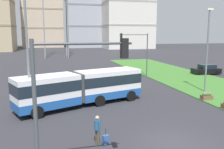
{
  "coord_description": "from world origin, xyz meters",
  "views": [
    {
      "loc": [
        -6.91,
        -12.43,
        6.43
      ],
      "look_at": [
        -0.6,
        12.06,
        2.2
      ],
      "focal_mm": 39.41,
      "sensor_mm": 36.0,
      "label": 1
    }
  ],
  "objects": [
    {
      "name": "articulated_bus",
      "position": [
        -4.17,
        9.13,
        1.65
      ],
      "size": [
        11.92,
        6.3,
        3.0
      ],
      "color": "white",
      "rests_on": "ground"
    },
    {
      "name": "car_silver_hatch",
      "position": [
        -6.04,
        18.15,
        0.75
      ],
      "size": [
        4.41,
        2.04,
        1.58
      ],
      "color": "#B7BABF",
      "rests_on": "ground"
    },
    {
      "name": "streetlight_median",
      "position": [
        9.72,
        10.78,
        4.97
      ],
      "size": [
        0.7,
        0.28,
        9.06
      ],
      "color": "slate",
      "rests_on": "ground"
    },
    {
      "name": "apartment_tower_westcentre",
      "position": [
        -9.02,
        111.9,
        21.37
      ],
      "size": [
        18.58,
        15.86,
        42.7
      ],
      "color": "#C6B299",
      "rests_on": "ground"
    },
    {
      "name": "pedestrian_crossing",
      "position": [
        -4.35,
        0.94,
        1.0
      ],
      "size": [
        0.36,
        0.54,
        1.74
      ],
      "color": "#4C4238",
      "rests_on": "ground"
    },
    {
      "name": "rolling_suitcase",
      "position": [
        -3.9,
        0.74,
        0.31
      ],
      "size": [
        0.42,
        0.36,
        0.97
      ],
      "color": "#335693",
      "rests_on": "ground"
    },
    {
      "name": "traffic_light_near_left",
      "position": [
        -6.26,
        -3.0,
        4.28
      ],
      "size": [
        3.91,
        0.28,
        6.25
      ],
      "color": "#474C51",
      "rests_on": "ground"
    },
    {
      "name": "traffic_light_far_right",
      "position": [
        6.01,
        22.0,
        4.44
      ],
      "size": [
        4.45,
        0.28,
        6.46
      ],
      "color": "#474C51",
      "rests_on": "ground"
    },
    {
      "name": "streetlight_left",
      "position": [
        -8.5,
        7.61,
        5.16
      ],
      "size": [
        0.7,
        0.28,
        9.42
      ],
      "color": "slate",
      "rests_on": "ground"
    },
    {
      "name": "ground_plane",
      "position": [
        0.0,
        0.0,
        0.0
      ],
      "size": [
        260.0,
        260.0,
        0.0
      ],
      "primitive_type": "plane",
      "color": "#2D2D33"
    },
    {
      "name": "flower_planter_2",
      "position": [
        7.82,
        7.75,
        0.43
      ],
      "size": [
        1.1,
        0.56,
        0.74
      ],
      "color": "brown",
      "rests_on": "grass_median"
    },
    {
      "name": "car_black_sedan",
      "position": [
        17.26,
        21.22,
        0.75
      ],
      "size": [
        4.51,
        2.27,
        1.58
      ],
      "color": "black",
      "rests_on": "ground"
    }
  ]
}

